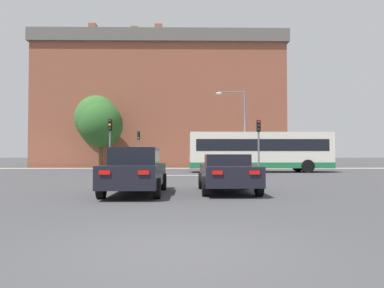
{
  "coord_description": "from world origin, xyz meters",
  "views": [
    {
      "loc": [
        0.17,
        -5.22,
        1.34
      ],
      "look_at": [
        0.65,
        26.84,
        2.3
      ],
      "focal_mm": 35.0,
      "sensor_mm": 36.0,
      "label": 1
    }
  ],
  "objects_px": {
    "car_saloon_left": "(136,171)",
    "traffic_light_near_left": "(110,137)",
    "bus_crossing_lead": "(260,151)",
    "traffic_light_near_right": "(259,138)",
    "car_roadster_right": "(227,173)",
    "pedestrian_waiting": "(217,159)",
    "traffic_light_far_left": "(139,143)",
    "street_lamp_junction": "(239,121)",
    "pedestrian_walking_east": "(191,160)"
  },
  "relations": [
    {
      "from": "car_saloon_left",
      "to": "traffic_light_near_left",
      "type": "height_order",
      "value": "traffic_light_near_left"
    },
    {
      "from": "bus_crossing_lead",
      "to": "traffic_light_near_right",
      "type": "relative_size",
      "value": 2.94
    },
    {
      "from": "car_roadster_right",
      "to": "pedestrian_waiting",
      "type": "bearing_deg",
      "value": 85.63
    },
    {
      "from": "traffic_light_near_left",
      "to": "bus_crossing_lead",
      "type": "bearing_deg",
      "value": 21.46
    },
    {
      "from": "pedestrian_waiting",
      "to": "traffic_light_far_left",
      "type": "bearing_deg",
      "value": -54.82
    },
    {
      "from": "bus_crossing_lead",
      "to": "traffic_light_far_left",
      "type": "distance_m",
      "value": 13.1
    },
    {
      "from": "traffic_light_near_right",
      "to": "car_roadster_right",
      "type": "bearing_deg",
      "value": -106.18
    },
    {
      "from": "street_lamp_junction",
      "to": "car_roadster_right",
      "type": "bearing_deg",
      "value": -99.58
    },
    {
      "from": "street_lamp_junction",
      "to": "pedestrian_waiting",
      "type": "bearing_deg",
      "value": 98.39
    },
    {
      "from": "traffic_light_near_left",
      "to": "pedestrian_walking_east",
      "type": "xyz_separation_m",
      "value": [
        5.61,
        12.05,
        -1.65
      ]
    },
    {
      "from": "traffic_light_near_right",
      "to": "pedestrian_walking_east",
      "type": "xyz_separation_m",
      "value": [
        -4.5,
        11.68,
        -1.64
      ]
    },
    {
      "from": "car_roadster_right",
      "to": "traffic_light_far_left",
      "type": "height_order",
      "value": "traffic_light_far_left"
    },
    {
      "from": "traffic_light_far_left",
      "to": "traffic_light_near_right",
      "type": "distance_m",
      "value": 15.17
    },
    {
      "from": "traffic_light_far_left",
      "to": "traffic_light_near_left",
      "type": "height_order",
      "value": "traffic_light_near_left"
    },
    {
      "from": "traffic_light_far_left",
      "to": "street_lamp_junction",
      "type": "bearing_deg",
      "value": -37.88
    },
    {
      "from": "traffic_light_far_left",
      "to": "pedestrian_waiting",
      "type": "distance_m",
      "value": 8.08
    },
    {
      "from": "bus_crossing_lead",
      "to": "street_lamp_junction",
      "type": "relative_size",
      "value": 1.67
    },
    {
      "from": "car_saloon_left",
      "to": "street_lamp_junction",
      "type": "distance_m",
      "value": 18.52
    },
    {
      "from": "traffic_light_near_left",
      "to": "pedestrian_walking_east",
      "type": "height_order",
      "value": "traffic_light_near_left"
    },
    {
      "from": "traffic_light_near_left",
      "to": "traffic_light_near_right",
      "type": "bearing_deg",
      "value": 2.11
    },
    {
      "from": "street_lamp_junction",
      "to": "pedestrian_walking_east",
      "type": "bearing_deg",
      "value": 118.41
    },
    {
      "from": "car_roadster_right",
      "to": "street_lamp_junction",
      "type": "xyz_separation_m",
      "value": [
        2.8,
        16.59,
        3.42
      ]
    },
    {
      "from": "traffic_light_near_right",
      "to": "street_lamp_junction",
      "type": "height_order",
      "value": "street_lamp_junction"
    },
    {
      "from": "traffic_light_near_right",
      "to": "street_lamp_junction",
      "type": "bearing_deg",
      "value": 98.32
    },
    {
      "from": "traffic_light_far_left",
      "to": "bus_crossing_lead",
      "type": "bearing_deg",
      "value": -36.21
    },
    {
      "from": "pedestrian_waiting",
      "to": "pedestrian_walking_east",
      "type": "relative_size",
      "value": 1.08
    },
    {
      "from": "bus_crossing_lead",
      "to": "car_roadster_right",
      "type": "bearing_deg",
      "value": -15.15
    },
    {
      "from": "car_saloon_left",
      "to": "car_roadster_right",
      "type": "xyz_separation_m",
      "value": [
        3.24,
        0.6,
        -0.11
      ]
    },
    {
      "from": "bus_crossing_lead",
      "to": "street_lamp_junction",
      "type": "distance_m",
      "value": 2.95
    },
    {
      "from": "car_saloon_left",
      "to": "pedestrian_waiting",
      "type": "bearing_deg",
      "value": 79.25
    },
    {
      "from": "car_saloon_left",
      "to": "traffic_light_far_left",
      "type": "bearing_deg",
      "value": 97.36
    },
    {
      "from": "bus_crossing_lead",
      "to": "traffic_light_near_right",
      "type": "bearing_deg",
      "value": -11.95
    },
    {
      "from": "car_roadster_right",
      "to": "pedestrian_walking_east",
      "type": "relative_size",
      "value": 2.83
    },
    {
      "from": "car_roadster_right",
      "to": "pedestrian_waiting",
      "type": "relative_size",
      "value": 2.63
    },
    {
      "from": "car_roadster_right",
      "to": "traffic_light_far_left",
      "type": "relative_size",
      "value": 1.19
    },
    {
      "from": "pedestrian_waiting",
      "to": "pedestrian_walking_east",
      "type": "distance_m",
      "value": 2.78
    },
    {
      "from": "car_saloon_left",
      "to": "pedestrian_walking_east",
      "type": "height_order",
      "value": "car_saloon_left"
    },
    {
      "from": "car_saloon_left",
      "to": "pedestrian_walking_east",
      "type": "bearing_deg",
      "value": 85.07
    },
    {
      "from": "bus_crossing_lead",
      "to": "traffic_light_far_left",
      "type": "xyz_separation_m",
      "value": [
        -10.55,
        7.72,
        0.85
      ]
    },
    {
      "from": "car_saloon_left",
      "to": "traffic_light_near_left",
      "type": "distance_m",
      "value": 12.79
    },
    {
      "from": "bus_crossing_lead",
      "to": "pedestrian_walking_east",
      "type": "distance_m",
      "value": 9.44
    },
    {
      "from": "car_roadster_right",
      "to": "pedestrian_walking_east",
      "type": "height_order",
      "value": "pedestrian_walking_east"
    },
    {
      "from": "car_saloon_left",
      "to": "car_roadster_right",
      "type": "height_order",
      "value": "car_saloon_left"
    },
    {
      "from": "bus_crossing_lead",
      "to": "pedestrian_waiting",
      "type": "height_order",
      "value": "bus_crossing_lead"
    },
    {
      "from": "street_lamp_junction",
      "to": "car_saloon_left",
      "type": "bearing_deg",
      "value": -109.35
    },
    {
      "from": "car_roadster_right",
      "to": "street_lamp_junction",
      "type": "distance_m",
      "value": 17.17
    },
    {
      "from": "traffic_light_near_left",
      "to": "pedestrian_walking_east",
      "type": "relative_size",
      "value": 2.41
    },
    {
      "from": "car_roadster_right",
      "to": "pedestrian_walking_east",
      "type": "bearing_deg",
      "value": 91.95
    },
    {
      "from": "traffic_light_near_right",
      "to": "pedestrian_walking_east",
      "type": "height_order",
      "value": "traffic_light_near_right"
    },
    {
      "from": "traffic_light_near_right",
      "to": "pedestrian_waiting",
      "type": "bearing_deg",
      "value": 98.36
    }
  ]
}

